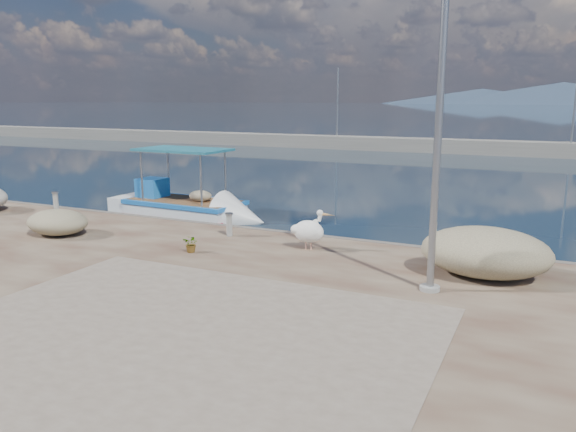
# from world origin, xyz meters

# --- Properties ---
(ground) EXTENTS (1400.00, 1400.00, 0.00)m
(ground) POSITION_xyz_m (0.00, 0.00, 0.00)
(ground) COLOR #162635
(ground) RESTS_ON ground
(quay_patch) EXTENTS (9.00, 7.00, 0.01)m
(quay_patch) POSITION_xyz_m (1.00, -3.00, 0.50)
(quay_patch) COLOR gray
(quay_patch) RESTS_ON quay
(breakwater) EXTENTS (120.00, 2.20, 7.50)m
(breakwater) POSITION_xyz_m (-0.00, 40.00, 0.60)
(breakwater) COLOR gray
(breakwater) RESTS_ON ground
(mountains) EXTENTS (370.00, 280.00, 22.00)m
(mountains) POSITION_xyz_m (4.39, 650.00, 9.51)
(mountains) COLOR #28384C
(mountains) RESTS_ON ground
(boat_left) EXTENTS (6.66, 2.40, 3.17)m
(boat_left) POSITION_xyz_m (-6.54, 7.71, 0.25)
(boat_left) COLOR white
(boat_left) RESTS_ON ground
(pelican) EXTENTS (1.21, 0.74, 1.15)m
(pelican) POSITION_xyz_m (0.86, 3.36, 1.04)
(pelican) COLOR tan
(pelican) RESTS_ON quay
(lamp_post) EXTENTS (0.44, 0.96, 7.00)m
(lamp_post) POSITION_xyz_m (4.62, 1.38, 3.80)
(lamp_post) COLOR gray
(lamp_post) RESTS_ON quay
(bollard_near) EXTENTS (0.24, 0.24, 0.72)m
(bollard_near) POSITION_xyz_m (-1.99, 3.78, 0.89)
(bollard_near) COLOR gray
(bollard_near) RESTS_ON quay
(bollard_far) EXTENTS (0.24, 0.24, 0.74)m
(bollard_far) POSITION_xyz_m (-9.89, 4.34, 0.90)
(bollard_far) COLOR gray
(bollard_far) RESTS_ON quay
(potted_plant) EXTENTS (0.45, 0.39, 0.49)m
(potted_plant) POSITION_xyz_m (-1.94, 1.71, 0.74)
(potted_plant) COLOR #33722D
(potted_plant) RESTS_ON quay
(net_pile_c) EXTENTS (3.00, 2.15, 1.18)m
(net_pile_c) POSITION_xyz_m (5.57, 2.92, 1.09)
(net_pile_c) COLOR #B9B089
(net_pile_c) RESTS_ON quay
(net_pile_b) EXTENTS (2.01, 1.56, 0.78)m
(net_pile_b) POSITION_xyz_m (-6.90, 1.66, 0.89)
(net_pile_b) COLOR #B9B089
(net_pile_b) RESTS_ON quay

